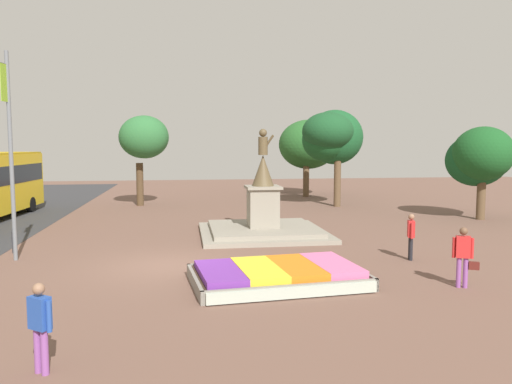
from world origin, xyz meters
name	(u,v)px	position (x,y,z in m)	size (l,w,h in m)	color
ground_plane	(165,266)	(0.00, 0.00, 0.00)	(81.91, 81.91, 0.00)	brown
flower_planter	(278,275)	(3.32, -2.64, 0.25)	(5.18, 3.62, 0.54)	#38281C
statue_monument	(263,219)	(4.13, 5.23, 0.72)	(5.53, 5.53, 4.71)	gray
banner_pole	(11,152)	(-5.20, 1.58, 3.75)	(0.17, 0.60, 7.16)	slate
pedestrian_with_handbag	(464,254)	(8.37, -3.78, 0.97)	(0.70, 0.40, 1.72)	#8C4C99
pedestrian_near_planter	(411,233)	(8.45, -0.36, 0.93)	(0.33, 0.55, 1.62)	black
pedestrian_crossing_plaza	(40,322)	(-1.88, -7.64, 0.94)	(0.47, 0.40, 1.63)	#8C4C99
kerb_bollard_north	(13,241)	(-5.65, 2.83, 0.44)	(0.11, 0.11, 0.84)	#2D2D33
park_tree_far_left	(144,138)	(-1.86, 16.75, 4.47)	(3.16, 3.58, 5.92)	#4C3823
park_tree_behind_statue	(330,137)	(10.13, 15.00, 4.53)	(4.22, 4.18, 6.29)	brown
park_tree_far_right	(308,146)	(10.36, 21.71, 3.95)	(4.58, 4.93, 5.97)	brown
park_tree_street_side	(480,157)	(16.41, 8.28, 3.34)	(3.34, 3.92, 4.97)	brown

